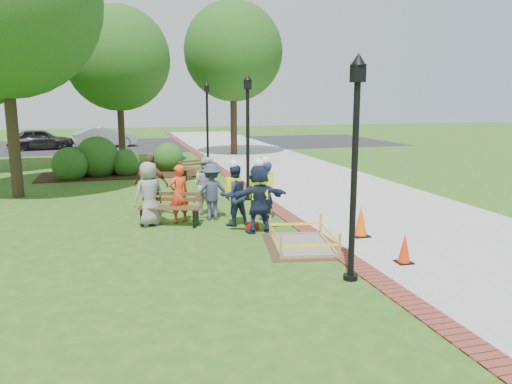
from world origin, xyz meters
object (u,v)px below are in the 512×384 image
object	(u,v)px
hivis_worker_c	(234,193)
cone_front	(405,249)
hivis_worker_a	(259,196)
hivis_worker_b	(265,188)
bench_near	(170,215)
wet_concrete_pad	(302,237)
lamp_near	(355,152)

from	to	relation	value
hivis_worker_c	cone_front	bearing A→B (deg)	-56.41
hivis_worker_a	hivis_worker_b	xyz separation A→B (m)	(0.57, 1.34, -0.05)
bench_near	hivis_worker_c	size ratio (longest dim) A/B	0.96
wet_concrete_pad	hivis_worker_b	world-z (taller)	hivis_worker_b
wet_concrete_pad	cone_front	world-z (taller)	cone_front
cone_front	lamp_near	size ratio (longest dim) A/B	0.16
wet_concrete_pad	bench_near	distance (m)	3.99
bench_near	hivis_worker_a	distance (m)	2.63
hivis_worker_c	wet_concrete_pad	bearing A→B (deg)	-64.82
hivis_worker_b	hivis_worker_c	size ratio (longest dim) A/B	1.00
cone_front	wet_concrete_pad	bearing A→B (deg)	132.77
lamp_near	hivis_worker_a	size ratio (longest dim) A/B	2.19
bench_near	lamp_near	distance (m)	6.32
bench_near	cone_front	bearing A→B (deg)	-45.68
cone_front	bench_near	bearing A→B (deg)	134.32
cone_front	lamp_near	xyz separation A→B (m)	(-1.51, -0.56, 2.16)
bench_near	hivis_worker_a	world-z (taller)	hivis_worker_a
lamp_near	hivis_worker_c	distance (m)	5.12
cone_front	lamp_near	distance (m)	2.70
wet_concrete_pad	bench_near	size ratio (longest dim) A/B	1.47
cone_front	hivis_worker_a	world-z (taller)	hivis_worker_a
bench_near	cone_front	world-z (taller)	bench_near
wet_concrete_pad	bench_near	xyz separation A→B (m)	(-2.83, 2.81, 0.05)
wet_concrete_pad	hivis_worker_c	size ratio (longest dim) A/B	1.40
wet_concrete_pad	hivis_worker_b	distance (m)	2.90
bench_near	hivis_worker_c	world-z (taller)	hivis_worker_c
wet_concrete_pad	lamp_near	bearing A→B (deg)	-87.01
wet_concrete_pad	hivis_worker_b	xyz separation A→B (m)	(-0.09, 2.82, 0.68)
wet_concrete_pad	hivis_worker_a	distance (m)	1.78
hivis_worker_a	hivis_worker_c	world-z (taller)	hivis_worker_a
bench_near	hivis_worker_b	size ratio (longest dim) A/B	0.95
cone_front	hivis_worker_b	xyz separation A→B (m)	(-1.73, 4.59, 0.59)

